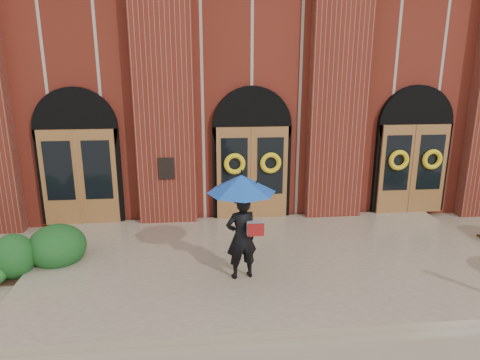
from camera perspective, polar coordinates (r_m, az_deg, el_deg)
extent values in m
plane|color=gray|center=(9.45, 3.66, -11.51)|extent=(90.00, 90.00, 0.00)
cube|color=tan|center=(9.54, 3.52, -10.70)|extent=(10.00, 5.30, 0.15)
cube|color=maroon|center=(17.28, -0.96, 12.83)|extent=(16.00, 12.00, 7.00)
cube|color=black|center=(11.12, -9.79, 1.55)|extent=(0.40, 0.05, 0.55)
cube|color=maroon|center=(11.09, -10.14, 11.18)|extent=(1.50, 0.45, 7.00)
cube|color=maroon|center=(11.65, 12.96, 11.23)|extent=(1.50, 0.45, 7.00)
cube|color=#915C2F|center=(11.80, -20.62, 0.31)|extent=(1.90, 0.10, 2.50)
cylinder|color=black|center=(11.69, -21.02, 6.41)|extent=(2.10, 0.22, 2.10)
cube|color=#915C2F|center=(11.47, 1.62, 0.90)|extent=(1.90, 0.10, 2.50)
cylinder|color=black|center=(11.36, 1.58, 7.19)|extent=(2.10, 0.22, 2.10)
cube|color=#915C2F|center=(12.83, 21.99, 1.33)|extent=(1.90, 0.10, 2.50)
cylinder|color=black|center=(12.73, 22.27, 6.95)|extent=(2.10, 0.22, 2.10)
torus|color=yellow|center=(11.23, -0.72, 2.17)|extent=(0.57, 0.13, 0.57)
torus|color=yellow|center=(11.35, 4.12, 2.28)|extent=(0.57, 0.13, 0.57)
torus|color=yellow|center=(12.44, 20.42, 2.50)|extent=(0.57, 0.13, 0.57)
torus|color=yellow|center=(12.89, 24.26, 2.53)|extent=(0.57, 0.13, 0.57)
imported|color=black|center=(8.37, 0.19, -7.60)|extent=(0.69, 0.53, 1.70)
cone|color=#1549A9|center=(8.01, 0.20, -0.48)|extent=(1.57, 1.57, 0.34)
cylinder|color=black|center=(8.10, 0.58, -3.66)|extent=(0.02, 0.02, 0.57)
cube|color=#A0A3A5|center=(8.18, 2.03, -6.44)|extent=(0.34, 0.22, 0.25)
cube|color=maroon|center=(8.10, 2.12, -6.68)|extent=(0.31, 0.09, 0.25)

